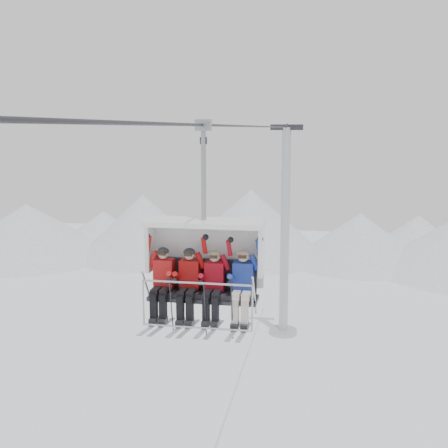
% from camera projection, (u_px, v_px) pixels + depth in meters
% --- Properties ---
extents(ridgeline, '(72.00, 21.00, 7.00)m').
position_uv_depth(ridgeline, '(282.00, 234.00, 55.90)').
color(ridgeline, silver).
rests_on(ridgeline, ground).
extents(lift_tower_right, '(2.00, 1.80, 13.48)m').
position_uv_depth(lift_tower_right, '(285.00, 247.00, 35.67)').
color(lift_tower_right, '#ACAFB4').
rests_on(lift_tower_right, ground).
extents(haul_cable, '(0.06, 50.00, 0.06)m').
position_uv_depth(haul_cable, '(224.00, 126.00, 13.06)').
color(haul_cable, '#2B2B30').
rests_on(haul_cable, lift_tower_left).
extents(chairlift_carrier, '(2.35, 1.17, 3.98)m').
position_uv_depth(chairlift_carrier, '(205.00, 256.00, 11.40)').
color(chairlift_carrier, black).
rests_on(chairlift_carrier, haul_cable).
extents(skier_far_left, '(0.40, 1.69, 1.59)m').
position_uv_depth(skier_far_left, '(163.00, 281.00, 11.33)').
color(skier_far_left, red).
rests_on(skier_far_left, chairlift_carrier).
extents(skier_center_left, '(0.40, 1.69, 1.60)m').
position_uv_depth(skier_center_left, '(189.00, 282.00, 11.23)').
color(skier_center_left, '#A80F0F').
rests_on(skier_center_left, chairlift_carrier).
extents(skier_center_right, '(0.39, 1.69, 1.56)m').
position_uv_depth(skier_center_right, '(214.00, 284.00, 11.14)').
color(skier_center_right, '#A70B19').
rests_on(skier_center_right, chairlift_carrier).
extents(skier_far_right, '(0.40, 1.69, 1.60)m').
position_uv_depth(skier_far_right, '(242.00, 284.00, 11.05)').
color(skier_far_right, '#2139A3').
rests_on(skier_far_right, chairlift_carrier).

